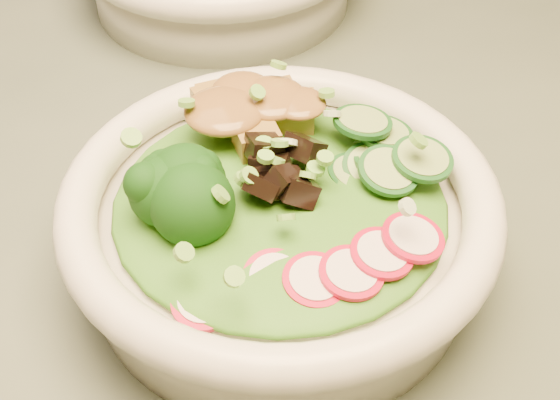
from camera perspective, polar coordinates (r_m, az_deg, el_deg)
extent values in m
cube|color=#525D4D|center=(0.57, 11.22, 3.60)|extent=(1.20, 0.80, 0.03)
cylinder|color=white|center=(0.44, 0.00, -2.86)|extent=(0.21, 0.21, 0.05)
torus|color=white|center=(0.42, 0.00, 0.02)|extent=(0.24, 0.24, 0.02)
ellipsoid|color=#2B6014|center=(0.42, 0.00, 0.10)|extent=(0.18, 0.18, 0.02)
ellipsoid|color=brown|center=(0.45, -2.52, 6.78)|extent=(0.06, 0.05, 0.01)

